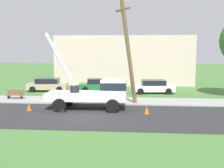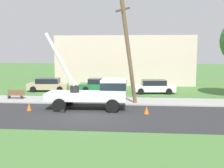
% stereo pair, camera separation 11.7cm
% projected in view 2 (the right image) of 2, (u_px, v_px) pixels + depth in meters
% --- Properties ---
extents(ground_plane, '(120.00, 120.00, 0.00)m').
position_uv_depth(ground_plane, '(107.00, 90.00, 31.50)').
color(ground_plane, '#477538').
extents(road_asphalt, '(80.00, 7.57, 0.01)m').
position_uv_depth(road_asphalt, '(88.00, 115.00, 19.64)').
color(road_asphalt, '#2B2B2D').
rests_on(road_asphalt, ground).
extents(sidewalk_strip, '(80.00, 3.36, 0.10)m').
position_uv_depth(sidewalk_strip, '(99.00, 101.00, 25.03)').
color(sidewalk_strip, '#9E9E99').
rests_on(sidewalk_strip, ground).
extents(utility_truck, '(6.82, 3.21, 5.98)m').
position_uv_depth(utility_truck, '(97.00, 91.00, 21.63)').
color(utility_truck, silver).
rests_on(utility_truck, ground).
extents(leaning_utility_pole, '(1.75, 2.70, 8.80)m').
position_uv_depth(leaning_utility_pole, '(128.00, 51.00, 22.36)').
color(leaning_utility_pole, brown).
rests_on(leaning_utility_pole, ground).
extents(traffic_cone_ahead, '(0.36, 0.36, 0.56)m').
position_uv_depth(traffic_cone_ahead, '(147.00, 110.00, 20.08)').
color(traffic_cone_ahead, orange).
rests_on(traffic_cone_ahead, ground).
extents(traffic_cone_behind, '(0.36, 0.36, 0.56)m').
position_uv_depth(traffic_cone_behind, '(29.00, 107.00, 21.18)').
color(traffic_cone_behind, orange).
rests_on(traffic_cone_behind, ground).
extents(parked_sedan_tan, '(4.55, 2.29, 1.42)m').
position_uv_depth(parked_sedan_tan, '(48.00, 85.00, 31.09)').
color(parked_sedan_tan, tan).
rests_on(parked_sedan_tan, ground).
extents(parked_sedan_green, '(4.54, 2.26, 1.42)m').
position_uv_depth(parked_sedan_green, '(99.00, 85.00, 30.84)').
color(parked_sedan_green, '#1E6638').
rests_on(parked_sedan_green, ground).
extents(parked_sedan_white, '(4.55, 2.29, 1.42)m').
position_uv_depth(parked_sedan_white, '(154.00, 87.00, 29.52)').
color(parked_sedan_white, silver).
rests_on(parked_sedan_white, ground).
extents(park_bench, '(1.60, 0.45, 0.90)m').
position_uv_depth(park_bench, '(16.00, 95.00, 25.76)').
color(park_bench, brown).
rests_on(park_bench, ground).
extents(lowrise_building_backdrop, '(18.00, 6.00, 6.40)m').
position_uv_depth(lowrise_building_backdrop, '(125.00, 60.00, 38.08)').
color(lowrise_building_backdrop, beige).
rests_on(lowrise_building_backdrop, ground).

